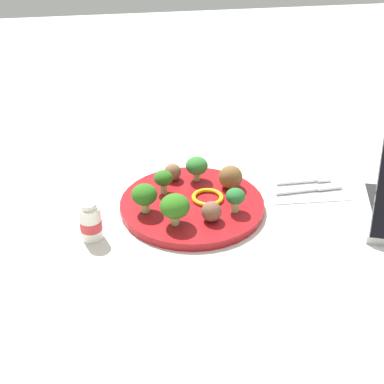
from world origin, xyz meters
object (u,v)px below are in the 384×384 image
Objects in this scene: broccoli_floret_mid_right at (235,197)px; meatball_back_right at (211,211)px; broccoli_floret_front_right at (163,179)px; napkin at (305,187)px; broccoli_floret_center at (175,207)px; yogurt_bottle at (91,222)px; fork at (306,180)px; meatball_mid_left at (231,177)px; broccoli_floret_far_rim at (144,195)px; broccoli_floret_mid_left at (197,166)px; meatball_near_rim at (173,172)px; pepper_ring_mid_right at (208,198)px; knife at (312,189)px; plate at (192,204)px.

broccoli_floret_mid_right reaches higher than meatball_back_right.
broccoli_floret_front_right is 0.30m from napkin.
broccoli_floret_center is 0.07m from meatball_back_right.
fork is at bearing 12.84° from yogurt_bottle.
broccoli_floret_front_right is 1.01× the size of meatball_mid_left.
broccoli_floret_far_rim reaches higher than meatball_back_right.
broccoli_floret_mid_left is 1.08× the size of broccoli_floret_front_right.
broccoli_floret_far_rim is 0.13m from meatball_near_rim.
meatball_back_right is at bearing -98.48° from pepper_ring_mid_right.
broccoli_floret_far_rim is 0.35m from knife.
broccoli_floret_front_right is 0.33× the size of knife.
knife is at bearing -16.58° from meatball_near_rim.
meatball_back_right reaches higher than plate.
meatball_mid_left is 0.40× the size of fork.
meatball_near_rim is (0.07, 0.11, -0.02)m from broccoli_floret_far_rim.
meatball_mid_left is at bearing 171.26° from knife.
broccoli_floret_mid_left is 0.14m from broccoli_floret_mid_right.
broccoli_floret_mid_left is 0.43× the size of fork.
meatball_back_right reaches higher than knife.
broccoli_floret_far_rim is 0.35m from napkin.
meatball_near_rim is at bearing 61.35° from broccoli_floret_front_right.
meatball_near_rim is at bearing 81.55° from broccoli_floret_center.
meatball_back_right is (-0.05, -0.02, -0.01)m from broccoli_floret_mid_right.
broccoli_floret_front_right is at bearing -179.62° from fork.
knife is (0.18, 0.06, -0.04)m from broccoli_floret_mid_right.
broccoli_floret_mid_left reaches higher than broccoli_floret_mid_right.
napkin is (0.34, 0.04, -0.05)m from broccoli_floret_far_rim.
broccoli_floret_front_right reaches higher than napkin.
knife reaches higher than napkin.
meatball_mid_left is 0.30m from yogurt_bottle.
fork is 0.04m from knife.
meatball_near_rim reaches higher than knife.
broccoli_floret_mid_left is 0.89× the size of broccoli_floret_center.
broccoli_floret_mid_left is 1.11× the size of broccoli_floret_mid_right.
meatball_mid_left is (0.02, 0.09, -0.01)m from broccoli_floret_mid_right.
meatball_mid_left reaches higher than fork.
fork is at bearing 83.24° from knife.
meatball_mid_left reaches higher than pepper_ring_mid_right.
meatball_back_right is 0.07m from pepper_ring_mid_right.
broccoli_floret_front_right reaches higher than knife.
broccoli_floret_center is at bearing -88.55° from broccoli_floret_front_right.
napkin is 0.02m from knife.
broccoli_floret_far_rim is 0.11m from yogurt_bottle.
fork is (0.24, 0.12, -0.03)m from meatball_back_right.
broccoli_floret_front_right is 0.40× the size of fork.
broccoli_floret_center is at bearing -47.48° from broccoli_floret_far_rim.
broccoli_floret_far_rim is 1.17× the size of meatball_mid_left.
broccoli_floret_center reaches higher than plate.
broccoli_floret_front_right is 0.87× the size of broccoli_floret_far_rim.
knife is at bearing -8.74° from meatball_mid_left.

